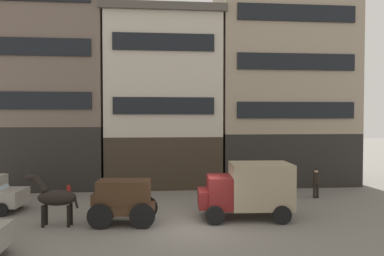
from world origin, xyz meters
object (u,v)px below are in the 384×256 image
draft_horse (55,197)px  delivery_truck_near (248,188)px  cargo_wagon (123,199)px  fire_hydrant_curbside (69,192)px  pedestrian_officer (316,182)px

draft_horse → delivery_truck_near: size_ratio=0.53×
draft_horse → delivery_truck_near: bearing=2.5°
cargo_wagon → delivery_truck_near: bearing=3.8°
fire_hydrant_curbside → pedestrian_officer: bearing=-4.1°
cargo_wagon → pedestrian_officer: cargo_wagon is taller
cargo_wagon → pedestrian_officer: (10.82, 3.97, -0.17)m
delivery_truck_near → cargo_wagon: bearing=-176.2°
cargo_wagon → draft_horse: (-2.95, 0.00, 0.12)m
draft_horse → pedestrian_officer: (13.77, 3.96, -0.29)m
draft_horse → fire_hydrant_curbside: bearing=98.8°
delivery_truck_near → pedestrian_officer: bearing=35.5°
draft_horse → pedestrian_officer: draft_horse is taller
delivery_truck_near → pedestrian_officer: size_ratio=2.47×
draft_horse → cargo_wagon: bearing=-0.1°
cargo_wagon → fire_hydrant_curbside: cargo_wagon is taller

